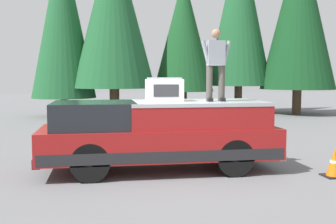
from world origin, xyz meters
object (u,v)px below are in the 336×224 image
pickup_truck (159,134)px  person_on_truck_bed (216,63)px  compressor_unit (164,89)px  parked_car_navy (214,112)px  traffic_cone (334,164)px

pickup_truck → person_on_truck_bed: (-0.19, -1.32, 1.68)m
compressor_unit → parked_car_navy: compressor_unit is taller
parked_car_navy → pickup_truck: bearing=156.6°
parked_car_navy → traffic_cone: 10.06m
compressor_unit → traffic_cone: 4.21m
person_on_truck_bed → traffic_cone: 3.50m
pickup_truck → traffic_cone: 4.02m
pickup_truck → person_on_truck_bed: 2.14m
pickup_truck → parked_car_navy: size_ratio=1.35×
parked_car_navy → person_on_truck_bed: bearing=164.5°
pickup_truck → traffic_cone: pickup_truck is taller
compressor_unit → traffic_cone: compressor_unit is taller
pickup_truck → traffic_cone: (-1.27, -3.76, -0.58)m
pickup_truck → compressor_unit: (0.08, -0.13, 1.05)m
person_on_truck_bed → traffic_cone: bearing=-113.8°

